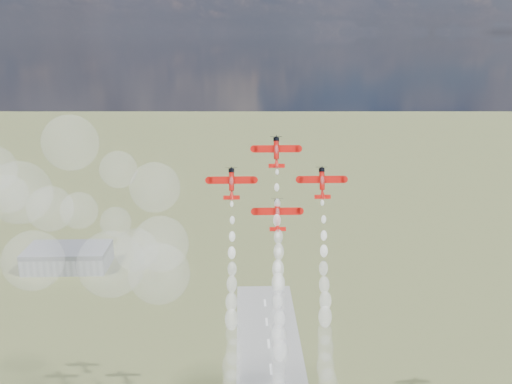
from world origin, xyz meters
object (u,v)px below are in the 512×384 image
Objects in this scene: plane_lead at (276,152)px; hangar at (68,257)px; plane_left at (232,183)px; plane_slot at (277,214)px; plane_right at (322,182)px.

hangar is at bearing 126.43° from plane_lead.
plane_left reaches higher than hangar.
plane_slot is (13.02, -3.75, -8.31)m from plane_left.
hangar is 3.85× the size of plane_right.
hangar is at bearing 125.18° from plane_slot.
hangar is 222.70m from plane_lead.
plane_right is at bearing 0.00° from plane_left.
plane_slot is (117.94, -167.32, 84.10)m from hangar.
plane_lead reaches higher than plane_left.
plane_lead is at bearing 16.07° from plane_left.
hangar is at bearing 122.68° from plane_left.
plane_lead is 18.23m from plane_slot.
plane_lead reaches higher than plane_slot.
plane_left is 15.90m from plane_slot.
hangar is 229.01m from plane_right.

